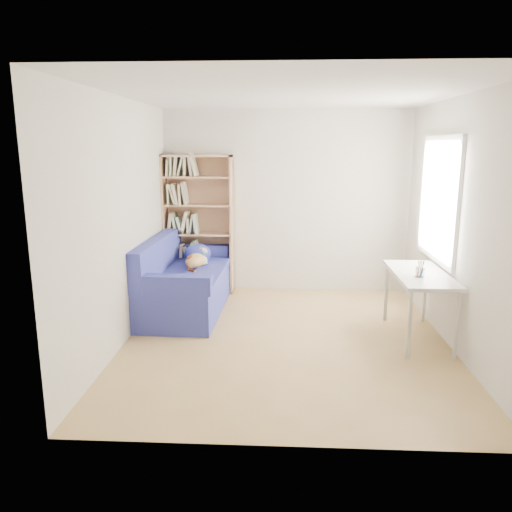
{
  "coord_description": "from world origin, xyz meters",
  "views": [
    {
      "loc": [
        -0.06,
        -5.18,
        2.1
      ],
      "look_at": [
        -0.35,
        0.43,
        0.85
      ],
      "focal_mm": 35.0,
      "sensor_mm": 36.0,
      "label": 1
    }
  ],
  "objects_px": {
    "sofa": "(184,283)",
    "pen_cup": "(420,271)",
    "bookshelf": "(199,230)",
    "desk": "(420,279)"
  },
  "relations": [
    {
      "from": "sofa",
      "to": "bookshelf",
      "type": "height_order",
      "value": "bookshelf"
    },
    {
      "from": "bookshelf",
      "to": "pen_cup",
      "type": "relative_size",
      "value": 11.16
    },
    {
      "from": "sofa",
      "to": "pen_cup",
      "type": "bearing_deg",
      "value": -19.03
    },
    {
      "from": "desk",
      "to": "pen_cup",
      "type": "bearing_deg",
      "value": -108.26
    },
    {
      "from": "pen_cup",
      "to": "desk",
      "type": "bearing_deg",
      "value": 71.74
    },
    {
      "from": "bookshelf",
      "to": "desk",
      "type": "relative_size",
      "value": 1.61
    },
    {
      "from": "sofa",
      "to": "desk",
      "type": "distance_m",
      "value": 2.92
    },
    {
      "from": "bookshelf",
      "to": "pen_cup",
      "type": "distance_m",
      "value": 3.24
    },
    {
      "from": "desk",
      "to": "pen_cup",
      "type": "relative_size",
      "value": 6.95
    },
    {
      "from": "desk",
      "to": "sofa",
      "type": "bearing_deg",
      "value": 162.69
    }
  ]
}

